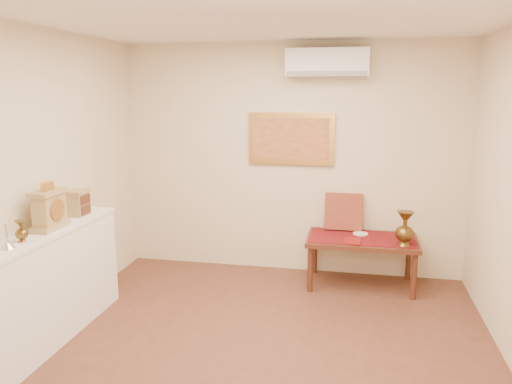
% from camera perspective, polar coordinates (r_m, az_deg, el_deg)
% --- Properties ---
extents(floor, '(4.50, 4.50, 0.00)m').
position_cam_1_polar(floor, '(4.21, -0.45, -19.17)').
color(floor, brown).
rests_on(floor, ground).
extents(ceiling, '(4.50, 4.50, 0.00)m').
position_cam_1_polar(ceiling, '(3.66, -0.52, 20.19)').
color(ceiling, white).
rests_on(ceiling, ground).
extents(wall_back, '(4.00, 0.02, 2.70)m').
position_cam_1_polar(wall_back, '(5.89, 4.03, 3.71)').
color(wall_back, beige).
rests_on(wall_back, ground).
extents(wall_front, '(4.00, 0.02, 2.70)m').
position_cam_1_polar(wall_front, '(1.69, -17.13, -17.15)').
color(wall_front, beige).
rests_on(wall_front, ground).
extents(wall_left, '(0.02, 4.50, 2.70)m').
position_cam_1_polar(wall_left, '(4.55, -25.94, 0.25)').
color(wall_left, beige).
rests_on(wall_left, ground).
extents(candlestick, '(0.11, 0.11, 0.23)m').
position_cam_1_polar(candlestick, '(4.19, -26.67, -4.30)').
color(candlestick, silver).
rests_on(candlestick, display_ledge).
extents(brass_urn_small, '(0.10, 0.10, 0.23)m').
position_cam_1_polar(brass_urn_small, '(4.32, -25.25, -3.73)').
color(brass_urn_small, brown).
rests_on(brass_urn_small, display_ledge).
extents(table_cloth, '(1.14, 0.59, 0.01)m').
position_cam_1_polar(table_cloth, '(5.65, 12.03, -5.12)').
color(table_cloth, maroon).
rests_on(table_cloth, low_table).
extents(brass_urn_tall, '(0.20, 0.20, 0.44)m').
position_cam_1_polar(brass_urn_tall, '(5.42, 16.67, -3.62)').
color(brass_urn_tall, brown).
rests_on(brass_urn_tall, table_cloth).
extents(plate, '(0.17, 0.17, 0.01)m').
position_cam_1_polar(plate, '(5.76, 11.85, -4.69)').
color(plate, white).
rests_on(plate, table_cloth).
extents(menu, '(0.21, 0.27, 0.01)m').
position_cam_1_polar(menu, '(5.48, 10.95, -5.51)').
color(menu, maroon).
rests_on(menu, table_cloth).
extents(cushion, '(0.43, 0.19, 0.44)m').
position_cam_1_polar(cushion, '(5.87, 9.98, -2.21)').
color(cushion, maroon).
rests_on(cushion, table_cloth).
extents(display_ledge, '(0.37, 2.02, 0.98)m').
position_cam_1_polar(display_ledge, '(4.68, -23.28, -10.20)').
color(display_ledge, white).
rests_on(display_ledge, floor).
extents(mantel_clock, '(0.17, 0.36, 0.41)m').
position_cam_1_polar(mantel_clock, '(4.60, -22.51, -1.84)').
color(mantel_clock, tan).
rests_on(mantel_clock, display_ledge).
extents(wooden_chest, '(0.16, 0.21, 0.24)m').
position_cam_1_polar(wooden_chest, '(5.02, -19.66, -1.17)').
color(wooden_chest, tan).
rests_on(wooden_chest, display_ledge).
extents(low_table, '(1.20, 0.70, 0.55)m').
position_cam_1_polar(low_table, '(5.67, 12.00, -5.80)').
color(low_table, '#502518').
rests_on(low_table, floor).
extents(painting, '(1.00, 0.06, 0.60)m').
position_cam_1_polar(painting, '(5.84, 4.03, 6.10)').
color(painting, '#C1883E').
rests_on(painting, wall_back).
extents(ac_unit, '(0.90, 0.25, 0.30)m').
position_cam_1_polar(ac_unit, '(5.68, 8.15, 14.44)').
color(ac_unit, white).
rests_on(ac_unit, wall_back).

